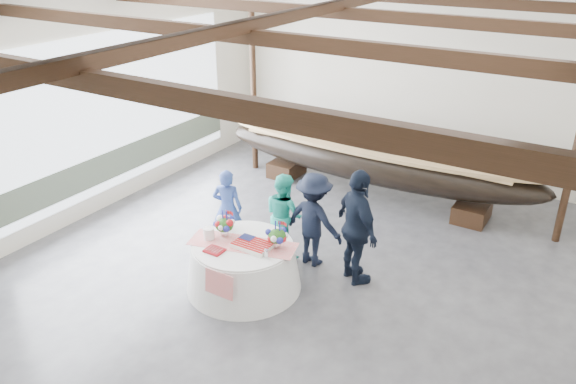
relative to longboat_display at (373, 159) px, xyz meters
The scene contains 13 objects.
floor 4.16m from the longboat_display, 85.04° to the right, with size 10.00×12.00×0.01m, color #3D3D42.
wall_back 2.41m from the longboat_display, 79.81° to the left, with size 10.00×0.02×4.50m, color silver.
wall_left 6.31m from the longboat_display, 138.97° to the right, with size 0.02×12.00×4.50m, color silver.
ceiling 5.43m from the longboat_display, 85.04° to the right, with size 10.00×12.00×0.01m, color white.
pavilion_structure 4.57m from the longboat_display, 83.97° to the right, with size 9.80×11.76×4.50m.
open_bay 5.59m from the longboat_display, 146.48° to the right, with size 0.03×7.00×3.20m.
longboat_display is the anchor object (origin of this frame).
banquet_table 4.42m from the longboat_display, 94.65° to the right, with size 1.90×1.90×0.82m.
tabletop_items 4.31m from the longboat_display, 94.64° to the right, with size 1.84×1.04×0.40m.
guest_woman_blue 3.67m from the longboat_display, 112.82° to the right, with size 0.55×0.36×1.52m, color navy.
guest_woman_teal 3.14m from the longboat_display, 96.66° to the right, with size 0.76×0.60×1.57m, color #21AC98.
guest_man_left 3.13m from the longboat_display, 85.41° to the right, with size 1.11×0.64×1.72m, color black.
guest_man_right 3.44m from the longboat_display, 70.79° to the right, with size 1.18×0.49×2.02m, color black.
Camera 1 is at (4.03, -6.64, 5.41)m, focal length 35.00 mm.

